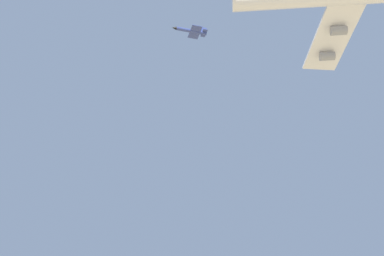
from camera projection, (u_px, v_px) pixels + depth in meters
The scene contains 1 object.
chase_jet_lead at pixel (191, 31), 171.97m from camera, with size 12.24×13.37×4.00m.
Camera 1 is at (67.84, 91.41, 3.62)m, focal length 38.26 mm.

